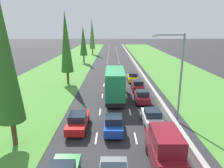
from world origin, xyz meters
TOP-DOWN VIEW (x-y plane):
  - ground_plane at (0.00, 60.00)m, footprint 300.00×300.00m
  - grass_verge_left at (-12.65, 60.00)m, footprint 14.00×140.00m
  - grass_verge_right at (14.35, 60.00)m, footprint 14.00×140.00m
  - median_barrier at (5.70, 60.00)m, footprint 0.44×120.00m
  - lane_markings at (0.00, 60.00)m, footprint 3.64×116.00m
  - red_sedan_left_lane at (-3.63, 16.78)m, footprint 1.82×4.50m
  - maroon_van_right_lane at (3.27, 11.10)m, footprint 1.96×4.90m
  - blue_hatchback_centre_lane at (-0.21, 16.15)m, footprint 1.74×3.90m
  - green_box_truck_centre_lane at (0.05, 25.96)m, footprint 2.46×9.40m
  - white_hatchback_right_lane at (3.66, 17.63)m, footprint 1.74×3.90m
  - maroon_hatchback_right_lane at (3.58, 24.22)m, footprint 1.74×3.90m
  - maroon_hatchback_right_lane_fourth at (3.65, 29.60)m, footprint 1.74×3.90m
  - yellow_hatchback_right_lane at (3.43, 35.33)m, footprint 1.74×3.90m
  - poplar_tree_nearest at (-8.44, 13.95)m, footprint 2.14×2.14m
  - poplar_tree_second at (-8.07, 33.69)m, footprint 2.11×2.11m
  - poplar_tree_third at (-8.35, 57.01)m, footprint 2.06×2.06m
  - poplar_tree_fourth at (-7.76, 77.34)m, footprint 2.13×2.13m
  - street_light_mast at (6.12, 18.40)m, footprint 3.20×0.28m

SIDE VIEW (x-z plane):
  - ground_plane at x=0.00m, z-range 0.00..0.00m
  - lane_markings at x=0.00m, z-range 0.00..0.01m
  - grass_verge_left at x=-12.65m, z-range 0.00..0.04m
  - grass_verge_right at x=14.35m, z-range 0.00..0.04m
  - median_barrier at x=5.70m, z-range 0.00..0.85m
  - red_sedan_left_lane at x=-3.63m, z-range -0.01..1.63m
  - blue_hatchback_centre_lane at x=-0.21m, z-range -0.02..1.70m
  - white_hatchback_right_lane at x=3.66m, z-range -0.02..1.70m
  - maroon_hatchback_right_lane at x=3.58m, z-range -0.02..1.70m
  - maroon_hatchback_right_lane_fourth at x=3.65m, z-range -0.02..1.70m
  - yellow_hatchback_right_lane at x=3.43m, z-range -0.02..1.70m
  - maroon_van_right_lane at x=3.27m, z-range -0.01..2.81m
  - green_box_truck_centre_lane at x=0.05m, z-range 0.09..4.27m
  - street_light_mast at x=6.12m, z-range 0.73..9.73m
  - poplar_tree_third at x=-8.35m, z-range 1.05..11.42m
  - poplar_tree_second at x=-8.07m, z-range 1.05..13.51m
  - poplar_tree_fourth at x=-7.76m, z-range 1.05..14.20m
  - poplar_tree_nearest at x=-8.44m, z-range 1.05..14.71m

